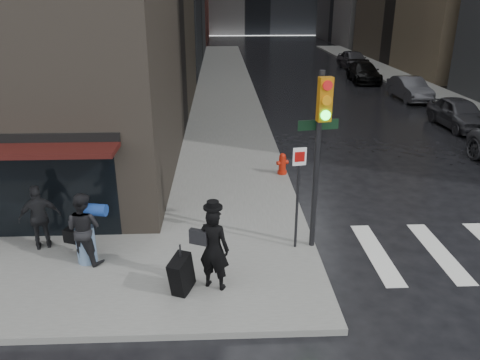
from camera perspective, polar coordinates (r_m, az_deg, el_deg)
The scene contains 12 objects.
ground at distance 10.89m, azimuth -0.20°, elevation -11.98°, with size 140.00×140.00×0.00m, color black.
sidewalk_left at distance 36.57m, azimuth -1.90°, elevation 12.13°, with size 4.00×50.00×0.15m, color slate.
sidewalk_right at distance 39.10m, azimuth 18.74°, elevation 11.65°, with size 3.00×50.00×0.15m, color slate.
man_overcoat at distance 9.91m, azimuth -4.03°, elevation -8.82°, with size 1.37×0.91×2.06m.
man_jeans at distance 11.42m, azimuth -18.50°, elevation -5.57°, with size 1.21×1.00×1.75m.
man_greycoat at distance 12.44m, azimuth -23.22°, elevation -4.20°, with size 1.05×0.72×1.66m.
traffic_light at distance 10.88m, azimuth 9.52°, elevation 4.91°, with size 1.08×0.56×4.35m.
fire_hydrant at distance 16.53m, azimuth 5.18°, elevation 1.89°, with size 0.44×0.33×0.76m.
parked_car_1 at distance 25.26m, azimuth 25.14°, elevation 7.38°, with size 1.70×4.23×1.44m, color #3B3B40.
parked_car_2 at distance 31.28m, azimuth 19.99°, elevation 10.43°, with size 1.46×4.20×1.38m, color #454549.
parked_car_3 at distance 37.19m, azimuth 14.86°, elevation 12.59°, with size 1.97×4.85×1.41m, color black.
parked_car_4 at distance 43.82m, azimuth 13.66°, elevation 14.07°, with size 1.88×4.67×1.59m, color #414146.
Camera 1 is at (-0.35, -9.08, 6.00)m, focal length 35.00 mm.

